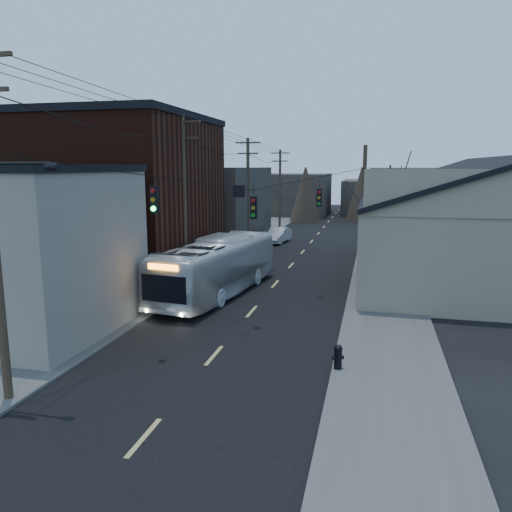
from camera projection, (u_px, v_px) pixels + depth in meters
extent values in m
plane|color=black|center=(105.00, 484.00, 11.36)|extent=(160.00, 160.00, 0.00)
cube|color=black|center=(299.00, 256.00, 40.08)|extent=(9.00, 110.00, 0.02)
cube|color=#474744|center=(222.00, 252.00, 41.55)|extent=(4.00, 110.00, 0.12)
cube|color=#474744|center=(382.00, 259.00, 38.60)|extent=(4.00, 110.00, 0.12)
cube|color=gray|center=(20.00, 252.00, 21.40)|extent=(8.00, 8.00, 7.00)
cube|color=black|center=(122.00, 200.00, 31.89)|extent=(10.00, 12.00, 10.00)
cube|color=#302B26|center=(210.00, 205.00, 47.37)|extent=(9.00, 14.00, 7.00)
cube|color=gray|center=(490.00, 240.00, 31.90)|extent=(16.00, 20.00, 5.00)
cube|color=black|center=(428.00, 179.00, 32.13)|extent=(8.16, 20.60, 2.86)
cube|color=#302B26|center=(294.00, 194.00, 74.43)|extent=(10.00, 12.00, 6.00)
cube|color=#302B26|center=(383.00, 197.00, 76.35)|extent=(12.00, 14.00, 5.00)
cone|color=black|center=(387.00, 229.00, 28.39)|extent=(0.40, 0.40, 7.20)
cylinder|color=#382B1E|center=(184.00, 203.00, 28.84)|extent=(0.28, 0.28, 10.00)
cube|color=#382B1E|center=(182.00, 122.00, 28.02)|extent=(2.20, 0.12, 0.12)
cylinder|color=#382B1E|center=(248.00, 194.00, 43.25)|extent=(0.28, 0.28, 9.50)
cube|color=#382B1E|center=(248.00, 143.00, 42.48)|extent=(2.20, 0.12, 0.12)
cylinder|color=#382B1E|center=(280.00, 189.00, 57.66)|extent=(0.28, 0.28, 9.00)
cube|color=#382B1E|center=(280.00, 153.00, 56.93)|extent=(2.20, 0.12, 0.12)
cylinder|color=#382B1E|center=(363.00, 210.00, 33.41)|extent=(0.28, 0.28, 8.50)
cube|color=black|center=(154.00, 199.00, 17.94)|extent=(0.28, 0.20, 1.00)
cube|color=black|center=(254.00, 208.00, 21.76)|extent=(0.28, 0.20, 1.00)
cube|color=black|center=(319.00, 198.00, 26.99)|extent=(0.28, 0.20, 1.00)
imported|color=silver|center=(217.00, 267.00, 27.80)|extent=(4.22, 11.68, 3.18)
imported|color=#B6B9BF|center=(278.00, 235.00, 46.96)|extent=(2.03, 4.48, 1.43)
cylinder|color=black|center=(338.00, 359.00, 17.49)|extent=(0.28, 0.28, 0.69)
sphere|color=black|center=(338.00, 349.00, 17.42)|extent=(0.30, 0.30, 0.30)
cylinder|color=black|center=(338.00, 357.00, 17.48)|extent=(0.42, 0.27, 0.14)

